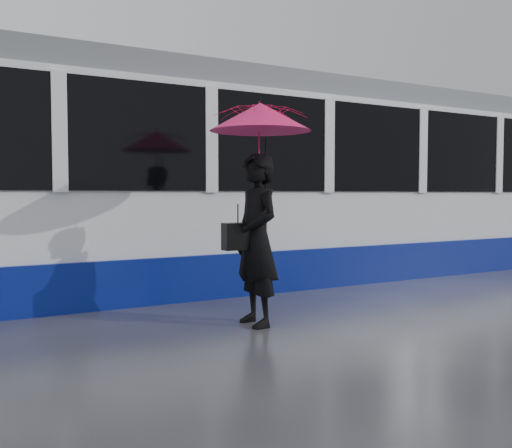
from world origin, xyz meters
TOP-DOWN VIEW (x-y plane):
  - ground at (0.00, 0.00)m, footprint 90.00×90.00m
  - rails at (0.00, 2.50)m, footprint 34.00×1.51m
  - tram at (-1.78, 2.50)m, footprint 26.00×2.56m
  - woman at (-0.52, -0.39)m, footprint 0.46×0.70m
  - umbrella at (-0.47, -0.39)m, footprint 1.13×1.13m
  - handbag at (-0.74, -0.37)m, footprint 0.34×0.15m

SIDE VIEW (x-z plane):
  - ground at x=0.00m, z-range 0.00..0.00m
  - rails at x=0.00m, z-range 0.00..0.02m
  - woman at x=-0.52m, z-range 0.00..1.90m
  - handbag at x=-0.74m, z-range 0.76..1.23m
  - tram at x=-1.78m, z-range -0.04..3.31m
  - umbrella at x=-0.47m, z-range 1.44..2.73m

